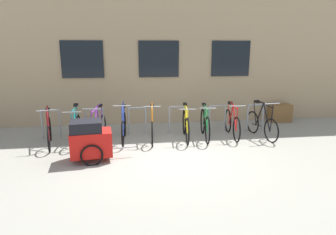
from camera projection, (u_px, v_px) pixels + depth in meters
name	position (u px, v px, depth m)	size (l,w,h in m)	color
ground_plane	(173.00, 156.00, 6.96)	(42.00, 42.00, 0.00)	gray
storefront_building	(150.00, 24.00, 12.77)	(28.00, 7.35, 6.95)	tan
bike_rack	(158.00, 118.00, 8.66)	(6.54, 0.05, 0.82)	gray
bicycle_yellow	(186.00, 125.00, 8.22)	(0.44, 1.72, 0.98)	black
bicycle_black	(261.00, 124.00, 8.38)	(0.44, 1.61, 1.08)	black
bicycle_orange	(152.00, 127.00, 8.11)	(0.44, 1.67, 1.06)	black
bicycle_blue	(124.00, 127.00, 8.04)	(0.44, 1.72, 1.09)	black
bicycle_red	(232.00, 123.00, 8.45)	(0.44, 1.67, 1.00)	black
bicycle_maroon	(49.00, 132.00, 7.67)	(0.51, 1.63, 1.05)	black
bicycle_teal	(76.00, 129.00, 7.86)	(0.44, 1.65, 1.03)	black
bicycle_green	(205.00, 124.00, 8.30)	(0.44, 1.72, 0.97)	black
bicycle_purple	(98.00, 129.00, 7.93)	(0.45, 1.68, 1.04)	black
bike_trailer	(90.00, 140.00, 6.61)	(1.48, 0.75, 0.94)	red
planter_box	(280.00, 113.00, 10.16)	(0.70, 0.44, 0.60)	brown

